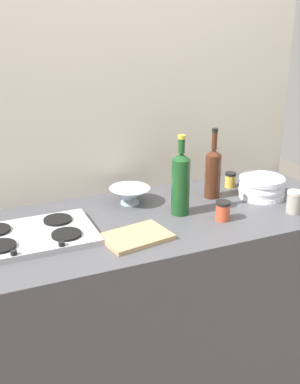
{
  "coord_description": "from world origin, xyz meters",
  "views": [
    {
      "loc": [
        -0.74,
        -1.71,
        1.75
      ],
      "look_at": [
        0.0,
        0.0,
        1.02
      ],
      "focal_mm": 44.52,
      "sensor_mm": 36.0,
      "label": 1
    }
  ],
  "objects_px": {
    "condiment_jar_spare": "(230,180)",
    "wine_bottle_leftmost": "(181,182)",
    "plate_stack": "(262,187)",
    "cutting_board": "(136,237)",
    "condiment_jar_rear": "(223,211)",
    "condiment_jar_front": "(294,202)",
    "mixing_bowl": "(130,195)",
    "stovetop_hob": "(31,236)",
    "wine_bottle_mid_left": "(213,172)"
  },
  "relations": [
    {
      "from": "condiment_jar_spare",
      "to": "wine_bottle_leftmost",
      "type": "bearing_deg",
      "value": -152.77
    },
    {
      "from": "plate_stack",
      "to": "cutting_board",
      "type": "height_order",
      "value": "plate_stack"
    },
    {
      "from": "condiment_jar_rear",
      "to": "condiment_jar_spare",
      "type": "bearing_deg",
      "value": 53.29
    },
    {
      "from": "condiment_jar_front",
      "to": "condiment_jar_spare",
      "type": "distance_m",
      "value": 0.39
    },
    {
      "from": "wine_bottle_leftmost",
      "to": "mixing_bowl",
      "type": "bearing_deg",
      "value": 129.74
    },
    {
      "from": "condiment_jar_rear",
      "to": "condiment_jar_spare",
      "type": "relative_size",
      "value": 1.11
    },
    {
      "from": "stovetop_hob",
      "to": "wine_bottle_leftmost",
      "type": "xyz_separation_m",
      "value": [
        0.65,
        -0.01,
        0.13
      ]
    },
    {
      "from": "stovetop_hob",
      "to": "plate_stack",
      "type": "xyz_separation_m",
      "value": [
        1.09,
        0.01,
        0.04
      ]
    },
    {
      "from": "plate_stack",
      "to": "condiment_jar_rear",
      "type": "distance_m",
      "value": 0.35
    },
    {
      "from": "wine_bottle_leftmost",
      "to": "cutting_board",
      "type": "relative_size",
      "value": 1.37
    },
    {
      "from": "stovetop_hob",
      "to": "condiment_jar_spare",
      "type": "bearing_deg",
      "value": 10.3
    },
    {
      "from": "mixing_bowl",
      "to": "condiment_jar_front",
      "type": "height_order",
      "value": "condiment_jar_front"
    },
    {
      "from": "wine_bottle_mid_left",
      "to": "condiment_jar_spare",
      "type": "relative_size",
      "value": 4.43
    },
    {
      "from": "wine_bottle_mid_left",
      "to": "cutting_board",
      "type": "height_order",
      "value": "wine_bottle_mid_left"
    },
    {
      "from": "wine_bottle_leftmost",
      "to": "mixing_bowl",
      "type": "relative_size",
      "value": 1.87
    },
    {
      "from": "wine_bottle_mid_left",
      "to": "plate_stack",
      "type": "bearing_deg",
      "value": -23.24
    },
    {
      "from": "wine_bottle_leftmost",
      "to": "stovetop_hob",
      "type": "bearing_deg",
      "value": 179.18
    },
    {
      "from": "condiment_jar_spare",
      "to": "wine_bottle_mid_left",
      "type": "bearing_deg",
      "value": -151.98
    },
    {
      "from": "stovetop_hob",
      "to": "plate_stack",
      "type": "relative_size",
      "value": 2.24
    },
    {
      "from": "mixing_bowl",
      "to": "wine_bottle_leftmost",
      "type": "bearing_deg",
      "value": -50.26
    },
    {
      "from": "plate_stack",
      "to": "stovetop_hob",
      "type": "bearing_deg",
      "value": -179.36
    },
    {
      "from": "stovetop_hob",
      "to": "condiment_jar_rear",
      "type": "xyz_separation_m",
      "value": [
        0.78,
        -0.14,
        0.03
      ]
    },
    {
      "from": "wine_bottle_leftmost",
      "to": "cutting_board",
      "type": "height_order",
      "value": "wine_bottle_leftmost"
    },
    {
      "from": "wine_bottle_mid_left",
      "to": "condiment_jar_front",
      "type": "relative_size",
      "value": 3.35
    },
    {
      "from": "plate_stack",
      "to": "mixing_bowl",
      "type": "relative_size",
      "value": 1.16
    },
    {
      "from": "condiment_jar_rear",
      "to": "cutting_board",
      "type": "distance_m",
      "value": 0.41
    },
    {
      "from": "mixing_bowl",
      "to": "condiment_jar_rear",
      "type": "xyz_separation_m",
      "value": [
        0.3,
        -0.33,
        0.0
      ]
    },
    {
      "from": "cutting_board",
      "to": "condiment_jar_rear",
      "type": "bearing_deg",
      "value": 2.87
    },
    {
      "from": "stovetop_hob",
      "to": "condiment_jar_front",
      "type": "xyz_separation_m",
      "value": [
        1.11,
        -0.2,
        0.04
      ]
    },
    {
      "from": "condiment_jar_front",
      "to": "condiment_jar_spare",
      "type": "bearing_deg",
      "value": 102.31
    },
    {
      "from": "mixing_bowl",
      "to": "cutting_board",
      "type": "relative_size",
      "value": 0.73
    },
    {
      "from": "condiment_jar_front",
      "to": "cutting_board",
      "type": "relative_size",
      "value": 0.39
    },
    {
      "from": "wine_bottle_leftmost",
      "to": "wine_bottle_mid_left",
      "type": "relative_size",
      "value": 1.06
    },
    {
      "from": "plate_stack",
      "to": "wine_bottle_leftmost",
      "type": "height_order",
      "value": "wine_bottle_leftmost"
    },
    {
      "from": "condiment_jar_front",
      "to": "plate_stack",
      "type": "bearing_deg",
      "value": 95.46
    },
    {
      "from": "wine_bottle_leftmost",
      "to": "condiment_jar_front",
      "type": "relative_size",
      "value": 3.54
    },
    {
      "from": "wine_bottle_mid_left",
      "to": "cutting_board",
      "type": "bearing_deg",
      "value": -151.65
    },
    {
      "from": "condiment_jar_rear",
      "to": "mixing_bowl",
      "type": "bearing_deg",
      "value": 132.21
    },
    {
      "from": "mixing_bowl",
      "to": "condiment_jar_spare",
      "type": "relative_size",
      "value": 2.51
    },
    {
      "from": "wine_bottle_leftmost",
      "to": "condiment_jar_spare",
      "type": "distance_m",
      "value": 0.44
    },
    {
      "from": "stovetop_hob",
      "to": "wine_bottle_leftmost",
      "type": "relative_size",
      "value": 1.4
    },
    {
      "from": "condiment_jar_front",
      "to": "cutting_board",
      "type": "xyz_separation_m",
      "value": [
        -0.73,
        0.04,
        -0.04
      ]
    },
    {
      "from": "stovetop_hob",
      "to": "wine_bottle_mid_left",
      "type": "bearing_deg",
      "value": 6.87
    },
    {
      "from": "mixing_bowl",
      "to": "cutting_board",
      "type": "bearing_deg",
      "value": -107.16
    },
    {
      "from": "plate_stack",
      "to": "condiment_jar_front",
      "type": "relative_size",
      "value": 2.21
    },
    {
      "from": "mixing_bowl",
      "to": "condiment_jar_spare",
      "type": "xyz_separation_m",
      "value": [
        0.54,
        0.0,
        -0.0
      ]
    },
    {
      "from": "stovetop_hob",
      "to": "condiment_jar_front",
      "type": "height_order",
      "value": "condiment_jar_front"
    },
    {
      "from": "wine_bottle_leftmost",
      "to": "condiment_jar_spare",
      "type": "height_order",
      "value": "wine_bottle_leftmost"
    },
    {
      "from": "plate_stack",
      "to": "condiment_jar_spare",
      "type": "bearing_deg",
      "value": 110.13
    },
    {
      "from": "condiment_jar_front",
      "to": "cutting_board",
      "type": "distance_m",
      "value": 0.73
    }
  ]
}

